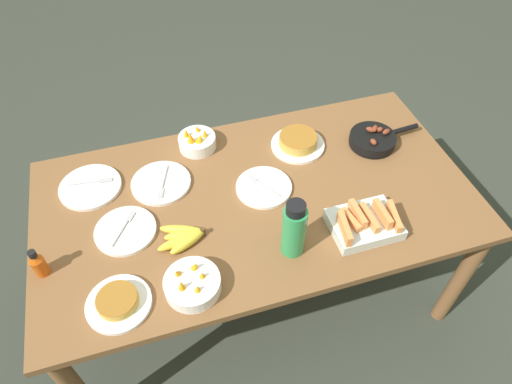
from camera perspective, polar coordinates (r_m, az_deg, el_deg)
name	(u,v)px	position (r m, az deg, el deg)	size (l,w,h in m)	color
ground_plane	(256,287)	(2.53, 0.00, -11.74)	(14.00, 14.00, 0.00)	#383D33
dining_table	(256,209)	(1.99, 0.00, -2.19)	(1.83, 0.99, 0.74)	brown
banana_bunch	(184,237)	(1.79, -8.96, -5.54)	(0.20, 0.17, 0.04)	yellow
melon_tray	(364,223)	(1.84, 13.40, -3.80)	(0.27, 0.20, 0.10)	silver
skillet	(373,139)	(2.21, 14.47, 6.40)	(0.35, 0.21, 0.08)	black
frittata_plate_center	(298,142)	(2.13, 5.27, 6.24)	(0.25, 0.25, 0.06)	white
frittata_plate_side	(118,302)	(1.69, -16.85, -13.05)	(0.23, 0.23, 0.05)	white
empty_plate_near_front	(161,183)	(2.01, -11.78, 1.11)	(0.26, 0.26, 0.02)	white
empty_plate_far_left	(264,187)	(1.95, 0.98, 0.60)	(0.24, 0.24, 0.02)	white
empty_plate_far_right	(90,187)	(2.08, -20.00, 0.60)	(0.26, 0.26, 0.02)	white
empty_plate_mid_edge	(126,231)	(1.87, -16.00, -4.66)	(0.24, 0.24, 0.02)	white
fruit_bowl_mango	(197,141)	(2.13, -7.39, 6.31)	(0.17, 0.17, 0.11)	white
fruit_bowl_citrus	(192,284)	(1.66, -7.97, -11.32)	(0.20, 0.20, 0.10)	white
water_bottle	(294,229)	(1.67, 4.76, -4.65)	(0.09, 0.09, 0.26)	#2D9351
hot_sauce_bottle	(38,264)	(1.83, -25.56, -8.08)	(0.05, 0.05, 0.13)	#C64C0F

